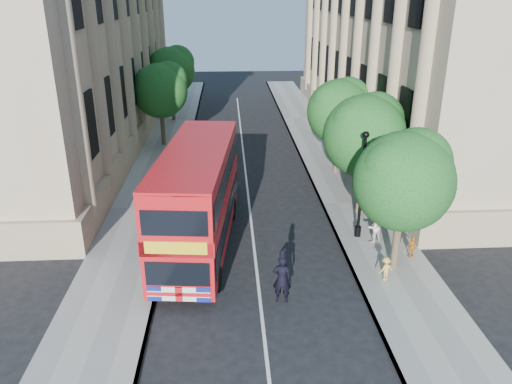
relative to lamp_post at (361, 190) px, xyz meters
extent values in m
plane|color=black|center=(-5.00, -6.00, -2.51)|extent=(120.00, 120.00, 0.00)
cube|color=gray|center=(0.75, 4.00, -2.45)|extent=(3.50, 80.00, 0.12)
cube|color=gray|center=(-10.75, 4.00, -2.45)|extent=(3.50, 80.00, 0.12)
cube|color=tan|center=(8.80, 18.00, 6.49)|extent=(12.00, 38.00, 18.00)
cube|color=tan|center=(-18.80, 18.00, 6.49)|extent=(12.00, 38.00, 18.00)
cylinder|color=#473828|center=(0.80, -3.00, -1.08)|extent=(0.32, 0.32, 2.86)
sphere|color=#16441B|center=(0.80, -3.00, 1.52)|extent=(4.00, 4.00, 4.00)
sphere|color=#16441B|center=(1.40, -2.60, 2.17)|extent=(2.80, 2.80, 2.80)
sphere|color=#16441B|center=(0.30, -3.30, 2.04)|extent=(2.60, 2.60, 2.60)
cylinder|color=#473828|center=(0.80, 3.00, -1.01)|extent=(0.32, 0.32, 2.99)
sphere|color=#16441B|center=(0.80, 3.00, 1.71)|extent=(4.20, 4.20, 4.20)
sphere|color=#16441B|center=(1.40, 3.40, 2.39)|extent=(2.94, 2.94, 2.94)
sphere|color=#16441B|center=(0.30, 2.70, 2.25)|extent=(2.73, 2.73, 2.73)
cylinder|color=#473828|center=(0.80, 9.00, -1.06)|extent=(0.32, 0.32, 2.90)
sphere|color=#16441B|center=(0.80, 9.00, 1.58)|extent=(4.00, 4.00, 4.00)
sphere|color=#16441B|center=(1.40, 9.40, 2.24)|extent=(2.80, 2.80, 2.80)
sphere|color=#16441B|center=(0.30, 8.70, 2.11)|extent=(2.60, 2.60, 2.60)
cylinder|color=#473828|center=(-11.00, 16.00, -1.01)|extent=(0.32, 0.32, 2.99)
sphere|color=#16441B|center=(-11.00, 16.00, 1.71)|extent=(4.00, 4.00, 4.00)
sphere|color=#16441B|center=(-10.40, 16.40, 2.39)|extent=(2.80, 2.80, 2.80)
sphere|color=#16441B|center=(-11.50, 15.70, 2.25)|extent=(2.60, 2.60, 2.60)
cylinder|color=#473828|center=(-11.00, 24.00, -0.93)|extent=(0.32, 0.32, 3.17)
sphere|color=#16441B|center=(-11.00, 24.00, 1.95)|extent=(4.20, 4.20, 4.20)
sphere|color=#16441B|center=(-10.40, 24.40, 2.67)|extent=(2.94, 2.94, 2.94)
sphere|color=#16441B|center=(-11.50, 23.70, 2.53)|extent=(2.73, 2.73, 2.73)
cylinder|color=black|center=(0.00, 0.00, -2.14)|extent=(0.30, 0.30, 0.50)
cylinder|color=black|center=(0.00, 0.00, 0.11)|extent=(0.14, 0.14, 5.00)
sphere|color=black|center=(0.00, 0.00, 2.61)|extent=(0.32, 0.32, 0.32)
cube|color=#B60C11|center=(-7.49, -0.52, 0.05)|extent=(3.65, 10.26, 4.18)
cube|color=black|center=(-7.49, -0.52, -0.87)|extent=(3.65, 9.63, 0.95)
cube|color=black|center=(-7.49, -0.52, 1.14)|extent=(3.65, 9.63, 0.95)
cube|color=yellow|center=(-8.00, -5.51, 0.19)|extent=(2.22, 0.31, 0.48)
cylinder|color=black|center=(-9.04, -3.92, -1.98)|extent=(0.40, 1.08, 1.06)
cylinder|color=black|center=(-6.66, -4.16, -1.98)|extent=(0.40, 1.08, 1.06)
cylinder|color=black|center=(-8.34, 2.92, -1.98)|extent=(0.40, 1.08, 1.06)
cylinder|color=black|center=(-5.96, 2.67, -1.98)|extent=(0.40, 1.08, 1.06)
cube|color=black|center=(-6.76, 3.76, -1.28)|extent=(1.92, 1.75, 1.91)
cube|color=black|center=(-6.71, 2.99, -1.05)|extent=(1.64, 0.21, 0.64)
cube|color=black|center=(-6.89, 5.76, -1.10)|extent=(2.01, 3.03, 2.27)
cube|color=black|center=(-6.86, 5.21, -2.19)|extent=(1.92, 4.47, 0.23)
cylinder|color=black|center=(-7.57, 3.61, -2.15)|extent=(0.25, 0.74, 0.73)
cylinder|color=black|center=(-5.94, 3.72, -2.15)|extent=(0.25, 0.74, 0.73)
cylinder|color=black|center=(-7.77, 6.61, -2.15)|extent=(0.25, 0.74, 0.73)
cylinder|color=black|center=(-6.14, 6.72, -2.15)|extent=(0.25, 0.74, 0.73)
imported|color=black|center=(-4.18, -5.00, -1.54)|extent=(0.78, 0.59, 1.93)
imported|color=silver|center=(0.58, -0.59, -1.65)|extent=(0.90, 0.83, 1.49)
imported|color=orange|center=(1.86, -2.17, -1.90)|extent=(0.62, 0.37, 0.99)
imported|color=gold|center=(0.13, -3.93, -1.88)|extent=(0.75, 0.61, 1.02)
camera|label=1|loc=(-6.09, -21.05, 8.51)|focal=35.00mm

